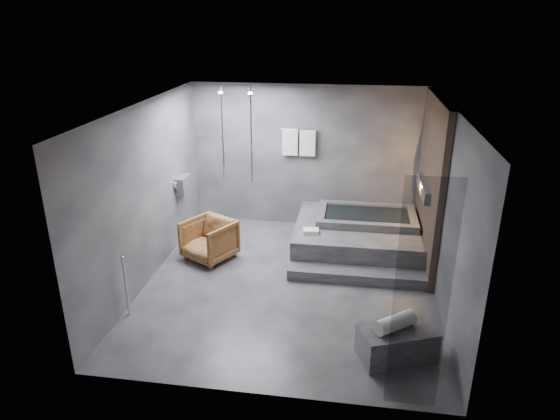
# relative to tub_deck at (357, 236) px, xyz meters

# --- Properties ---
(room) EXTENTS (5.00, 5.04, 2.82)m
(room) POSITION_rel_tub_deck_xyz_m (-0.65, -1.21, 1.48)
(room) COLOR #2E2E31
(room) RESTS_ON ground
(tub_deck) EXTENTS (2.20, 2.00, 0.50)m
(tub_deck) POSITION_rel_tub_deck_xyz_m (0.00, 0.00, 0.00)
(tub_deck) COLOR #343436
(tub_deck) RESTS_ON ground
(tub_step) EXTENTS (2.20, 0.36, 0.18)m
(tub_step) POSITION_rel_tub_deck_xyz_m (0.00, -1.18, -0.16)
(tub_step) COLOR #343436
(tub_step) RESTS_ON ground
(concrete_bench) EXTENTS (1.04, 0.81, 0.41)m
(concrete_bench) POSITION_rel_tub_deck_xyz_m (0.51, -3.05, -0.04)
(concrete_bench) COLOR #303032
(concrete_bench) RESTS_ON ground
(driftwood_chair) EXTENTS (1.05, 1.05, 0.71)m
(driftwood_chair) POSITION_rel_tub_deck_xyz_m (-2.55, -0.77, 0.11)
(driftwood_chair) COLOR #4D2A13
(driftwood_chair) RESTS_ON ground
(rolled_towel) EXTENTS (0.54, 0.48, 0.19)m
(rolled_towel) POSITION_rel_tub_deck_xyz_m (0.47, -3.06, 0.26)
(rolled_towel) COLOR white
(rolled_towel) RESTS_ON concrete_bench
(deck_towel) EXTENTS (0.28, 0.22, 0.07)m
(deck_towel) POSITION_rel_tub_deck_xyz_m (-0.80, -0.54, 0.29)
(deck_towel) COLOR white
(deck_towel) RESTS_ON tub_deck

